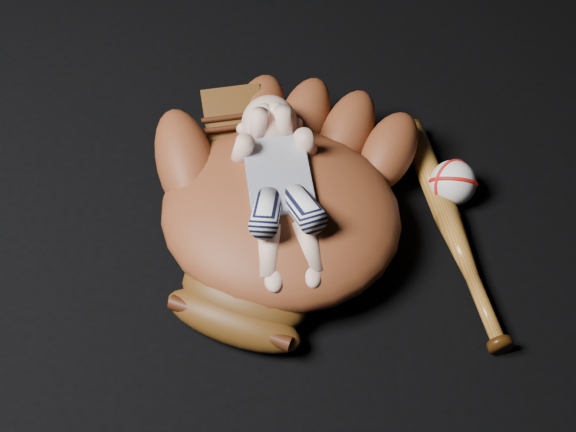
{
  "coord_description": "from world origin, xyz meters",
  "views": [
    {
      "loc": [
        -0.02,
        -0.66,
        1.04
      ],
      "look_at": [
        -0.0,
        0.06,
        0.09
      ],
      "focal_mm": 50.0,
      "sensor_mm": 36.0,
      "label": 1
    }
  ],
  "objects_px": {
    "baseball_bat": "(452,228)",
    "baseball_glove": "(280,206)",
    "newborn_baby": "(281,188)",
    "baseball": "(453,183)"
  },
  "relations": [
    {
      "from": "newborn_baby",
      "to": "baseball_glove",
      "type": "bearing_deg",
      "value": 103.35
    },
    {
      "from": "baseball_bat",
      "to": "baseball_glove",
      "type": "bearing_deg",
      "value": 179.4
    },
    {
      "from": "baseball",
      "to": "newborn_baby",
      "type": "bearing_deg",
      "value": -164.57
    },
    {
      "from": "newborn_baby",
      "to": "baseball",
      "type": "height_order",
      "value": "newborn_baby"
    },
    {
      "from": "baseball_bat",
      "to": "baseball",
      "type": "relative_size",
      "value": 5.85
    },
    {
      "from": "baseball_glove",
      "to": "baseball_bat",
      "type": "relative_size",
      "value": 1.19
    },
    {
      "from": "baseball_bat",
      "to": "baseball",
      "type": "distance_m",
      "value": 0.08
    },
    {
      "from": "newborn_baby",
      "to": "baseball",
      "type": "relative_size",
      "value": 4.42
    },
    {
      "from": "baseball_glove",
      "to": "newborn_baby",
      "type": "height_order",
      "value": "newborn_baby"
    },
    {
      "from": "baseball_glove",
      "to": "newborn_baby",
      "type": "bearing_deg",
      "value": -47.23
    }
  ]
}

